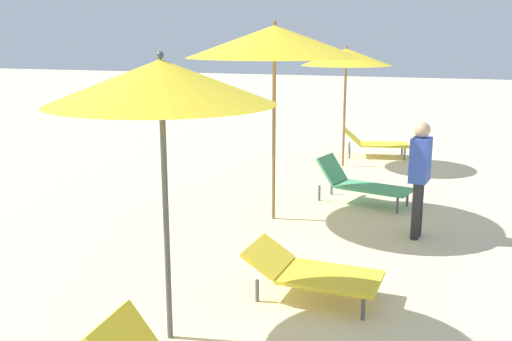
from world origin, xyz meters
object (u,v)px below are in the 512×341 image
at_px(umbrella_farthest, 346,57).
at_px(lounger_second_shoreside, 312,271).
at_px(umbrella_second, 161,82).
at_px(lounger_third_shoreside, 361,183).
at_px(umbrella_third, 274,42).
at_px(lounger_farthest_shoreside, 374,142).
at_px(person_walking_near, 420,169).

bearing_deg(umbrella_farthest, lounger_second_shoreside, -80.59).
xyz_separation_m(umbrella_second, lounger_third_shoreside, (0.76, 4.83, -1.89)).
xyz_separation_m(lounger_second_shoreside, lounger_third_shoreside, (-0.19, 3.63, 0.05)).
bearing_deg(umbrella_second, umbrella_farthest, 90.70).
xyz_separation_m(lounger_second_shoreside, umbrella_third, (-1.22, 2.37, 2.23)).
bearing_deg(lounger_farthest_shoreside, umbrella_third, -109.75).
bearing_deg(umbrella_second, lounger_farthest_shoreside, 87.65).
relative_size(lounger_second_shoreside, lounger_farthest_shoreside, 0.89).
height_order(umbrella_second, umbrella_farthest, umbrella_second).
xyz_separation_m(lounger_second_shoreside, lounger_farthest_shoreside, (-0.59, 7.43, 0.04)).
height_order(umbrella_second, umbrella_third, umbrella_third).
relative_size(lounger_farthest_shoreside, person_walking_near, 0.99).
xyz_separation_m(umbrella_second, umbrella_farthest, (-0.09, 7.47, -0.02)).
relative_size(umbrella_second, lounger_third_shoreside, 1.60).
bearing_deg(umbrella_farthest, lounger_farthest_shoreside, 69.04).
height_order(umbrella_second, lounger_third_shoreside, umbrella_second).
relative_size(lounger_second_shoreside, lounger_third_shoreside, 0.87).
distance_m(umbrella_farthest, lounger_farthest_shoreside, 2.25).
relative_size(umbrella_third, lounger_third_shoreside, 1.82).
distance_m(umbrella_third, umbrella_farthest, 3.91).
xyz_separation_m(lounger_third_shoreside, lounger_farthest_shoreside, (-0.41, 3.80, -0.01)).
height_order(umbrella_second, person_walking_near, umbrella_second).
relative_size(umbrella_second, lounger_farthest_shoreside, 1.63).
relative_size(lounger_third_shoreside, umbrella_farthest, 0.63).
height_order(umbrella_third, umbrella_farthest, umbrella_third).
xyz_separation_m(umbrella_third, lounger_third_shoreside, (1.03, 1.26, -2.18)).
bearing_deg(lounger_third_shoreside, umbrella_second, -86.85).
bearing_deg(umbrella_second, lounger_second_shoreside, 51.84).
height_order(umbrella_third, person_walking_near, umbrella_third).
distance_m(lounger_third_shoreside, umbrella_farthest, 3.34).
distance_m(umbrella_third, person_walking_near, 2.58).
bearing_deg(lounger_farthest_shoreside, umbrella_farthest, -123.70).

